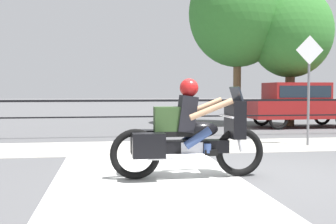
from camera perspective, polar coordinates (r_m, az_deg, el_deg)
The scene contains 9 objects.
ground_plane at distance 6.94m, azimuth 9.66°, elevation -8.38°, with size 120.00×120.00×0.00m, color #565659.
sidewalk_band at distance 10.18m, azimuth 3.73°, elevation -4.66°, with size 44.00×2.40×0.01m, color #B7B2A8.
crosswalk_band at distance 6.45m, azimuth -2.60°, elevation -9.19°, with size 2.87×6.00×0.01m, color silver.
fence_railing at distance 12.15m, azimuth 1.69°, elevation 0.63°, with size 36.00×0.05×1.09m.
motorcycle at distance 6.52m, azimuth 2.59°, elevation -2.99°, with size 2.42×0.76×1.54m.
parked_car at distance 15.97m, azimuth 17.38°, elevation 1.30°, with size 3.94×1.68×1.62m.
street_sign at distance 10.76m, azimuth 18.56°, elevation 4.46°, with size 0.70×0.06×2.67m.
tree_behind_sign at distance 16.60m, azimuth 9.42°, elevation 13.03°, with size 3.71×3.71×6.31m.
tree_behind_car at distance 16.55m, azimuth 16.29°, elevation 10.29°, with size 3.07×3.07×5.20m.
Camera 1 is at (-2.11, -6.47, 1.37)m, focal length 45.00 mm.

